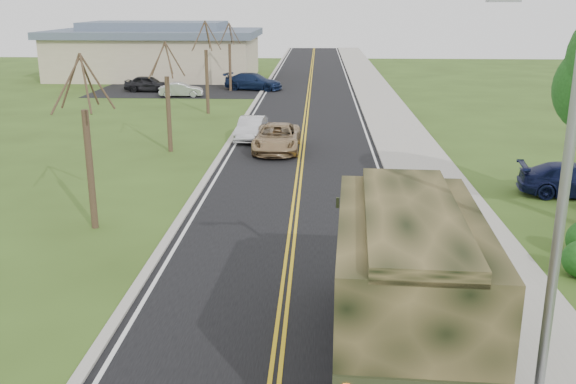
# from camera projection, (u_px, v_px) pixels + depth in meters

# --- Properties ---
(road) EXTENTS (8.00, 120.00, 0.01)m
(road) POSITION_uv_depth(u_px,v_px,m) (308.00, 101.00, 51.10)
(road) COLOR black
(road) RESTS_ON ground
(curb_right) EXTENTS (0.30, 120.00, 0.12)m
(curb_right) POSITION_uv_depth(u_px,v_px,m) (360.00, 101.00, 50.89)
(curb_right) COLOR #9E998E
(curb_right) RESTS_ON ground
(sidewalk_right) EXTENTS (3.20, 120.00, 0.10)m
(sidewalk_right) POSITION_uv_depth(u_px,v_px,m) (382.00, 101.00, 50.82)
(sidewalk_right) COLOR #9E998E
(sidewalk_right) RESTS_ON ground
(curb_left) EXTENTS (0.30, 120.00, 0.10)m
(curb_left) POSITION_uv_depth(u_px,v_px,m) (256.00, 100.00, 51.27)
(curb_left) COLOR #9E998E
(curb_left) RESTS_ON ground
(street_light) EXTENTS (1.65, 0.22, 8.00)m
(street_light) POSITION_uv_depth(u_px,v_px,m) (557.00, 203.00, 10.85)
(street_light) COLOR gray
(street_light) RESTS_ON ground
(bare_tree_a) EXTENTS (1.93, 2.26, 6.08)m
(bare_tree_a) POSITION_uv_depth(u_px,v_px,m) (89.00, 155.00, 21.96)
(bare_tree_a) COLOR #38281C
(bare_tree_a) RESTS_ON ground
(bare_tree_b) EXTENTS (1.83, 2.14, 5.73)m
(bare_tree_b) POSITION_uv_depth(u_px,v_px,m) (168.00, 105.00, 33.48)
(bare_tree_b) COLOR #38281C
(bare_tree_b) RESTS_ON ground
(bare_tree_c) EXTENTS (2.04, 2.39, 6.42)m
(bare_tree_c) POSITION_uv_depth(u_px,v_px,m) (207.00, 74.00, 44.88)
(bare_tree_c) COLOR #38281C
(bare_tree_c) RESTS_ON ground
(bare_tree_d) EXTENTS (1.88, 2.20, 5.91)m
(bare_tree_d) POSITION_uv_depth(u_px,v_px,m) (230.00, 62.00, 56.43)
(bare_tree_d) COLOR #38281C
(bare_tree_d) RESTS_ON ground
(commercial_building) EXTENTS (25.50, 21.50, 5.65)m
(commercial_building) POSITION_uv_depth(u_px,v_px,m) (157.00, 51.00, 66.34)
(commercial_building) COLOR tan
(commercial_building) RESTS_ON ground
(military_truck) EXTENTS (3.12, 8.00, 3.92)m
(military_truck) POSITION_uv_depth(u_px,v_px,m) (405.00, 274.00, 13.36)
(military_truck) COLOR black
(military_truck) RESTS_ON ground
(suv_champagne) EXTENTS (2.39, 5.13, 1.42)m
(suv_champagne) POSITION_uv_depth(u_px,v_px,m) (277.00, 138.00, 34.08)
(suv_champagne) COLOR #9F8159
(suv_champagne) RESTS_ON ground
(sedan_silver) EXTENTS (1.65, 4.03, 1.30)m
(sedan_silver) POSITION_uv_depth(u_px,v_px,m) (251.00, 129.00, 36.88)
(sedan_silver) COLOR silver
(sedan_silver) RESTS_ON ground
(utility_box_near) EXTENTS (0.66, 0.57, 0.80)m
(utility_box_near) POSITION_uv_depth(u_px,v_px,m) (480.00, 330.00, 14.64)
(utility_box_near) COLOR #184322
(utility_box_near) RESTS_ON sidewalk_right
(lot_car_dark) EXTENTS (4.26, 1.97, 1.41)m
(lot_car_dark) POSITION_uv_depth(u_px,v_px,m) (149.00, 84.00, 56.34)
(lot_car_dark) COLOR black
(lot_car_dark) RESTS_ON ground
(lot_car_silver) EXTENTS (3.72, 1.65, 1.19)m
(lot_car_silver) POSITION_uv_depth(u_px,v_px,m) (181.00, 90.00, 53.35)
(lot_car_silver) COLOR #ACADB1
(lot_car_silver) RESTS_ON ground
(lot_car_navy) EXTENTS (5.53, 3.24, 1.51)m
(lot_car_navy) POSITION_uv_depth(u_px,v_px,m) (254.00, 82.00, 57.43)
(lot_car_navy) COLOR #101D3D
(lot_car_navy) RESTS_ON ground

